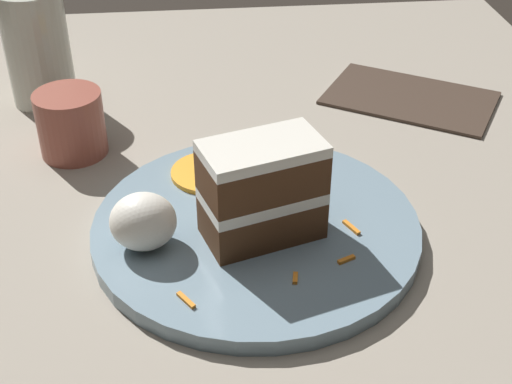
% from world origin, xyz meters
% --- Properties ---
extents(ground_plane, '(6.00, 6.00, 0.00)m').
position_xyz_m(ground_plane, '(0.00, 0.00, 0.00)').
color(ground_plane, black).
rests_on(ground_plane, ground).
extents(dining_table, '(1.00, 1.12, 0.02)m').
position_xyz_m(dining_table, '(0.00, 0.00, 0.01)').
color(dining_table, gray).
rests_on(dining_table, ground).
extents(plate, '(0.30, 0.30, 0.02)m').
position_xyz_m(plate, '(-0.06, 0.03, 0.03)').
color(plate, gray).
rests_on(plate, dining_table).
extents(cake_slice, '(0.11, 0.08, 0.09)m').
position_xyz_m(cake_slice, '(-0.06, 0.05, 0.09)').
color(cake_slice, '#4C2D19').
rests_on(cake_slice, plate).
extents(cream_dollop, '(0.06, 0.05, 0.05)m').
position_xyz_m(cream_dollop, '(0.04, 0.06, 0.06)').
color(cream_dollop, white).
rests_on(cream_dollop, plate).
extents(orange_garnish, '(0.07, 0.07, 0.00)m').
position_xyz_m(orange_garnish, '(-0.02, -0.05, 0.04)').
color(orange_garnish, orange).
rests_on(orange_garnish, plate).
extents(carrot_shreds_scatter, '(0.16, 0.23, 0.00)m').
position_xyz_m(carrot_shreds_scatter, '(-0.07, 0.05, 0.04)').
color(carrot_shreds_scatter, orange).
rests_on(carrot_shreds_scatter, plate).
extents(drinking_glass, '(0.08, 0.08, 0.14)m').
position_xyz_m(drinking_glass, '(0.17, -0.26, 0.08)').
color(drinking_glass, beige).
rests_on(drinking_glass, dining_table).
extents(coffee_mug, '(0.07, 0.07, 0.07)m').
position_xyz_m(coffee_mug, '(0.12, -0.13, 0.06)').
color(coffee_mug, '#994C3D').
rests_on(coffee_mug, dining_table).
extents(menu_card, '(0.23, 0.21, 0.00)m').
position_xyz_m(menu_card, '(-0.28, -0.22, 0.03)').
color(menu_card, '#423328').
rests_on(menu_card, dining_table).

